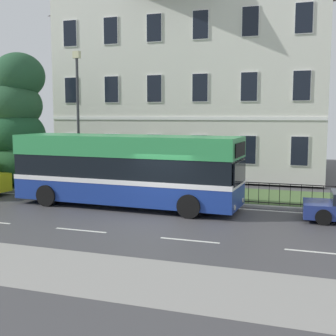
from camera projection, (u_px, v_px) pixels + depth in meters
ground_plane at (159, 219)px, 17.60m from camera, size 60.00×56.00×0.18m
georgian_townhouse at (200, 78)px, 31.46m from camera, size 17.43×11.01×13.03m
iron_verge_railing at (141, 186)px, 21.62m from camera, size 19.50×0.04×0.97m
evergreen_tree at (17, 125)px, 25.20m from camera, size 3.81×3.64×7.54m
single_decker_bus at (126, 169)px, 19.74m from camera, size 10.28×2.99×3.16m
street_lamp_post at (78, 112)px, 23.30m from camera, size 0.36×0.24×7.20m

